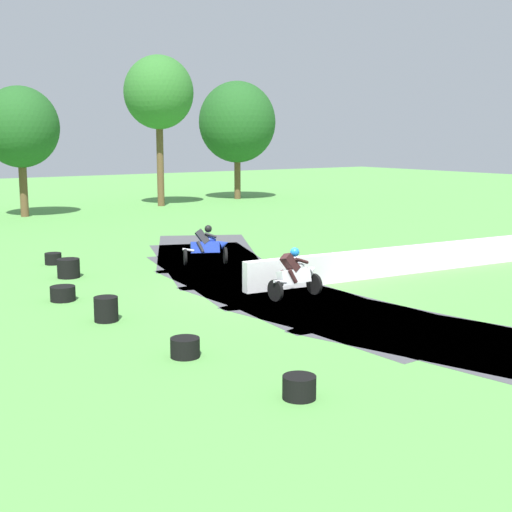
{
  "coord_description": "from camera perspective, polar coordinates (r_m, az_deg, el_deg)",
  "views": [
    {
      "loc": [
        -11.64,
        -16.28,
        4.43
      ],
      "look_at": [
        0.17,
        0.74,
        0.9
      ],
      "focal_mm": 49.65,
      "sensor_mm": 36.0,
      "label": 1
    }
  ],
  "objects": [
    {
      "name": "ground_plane",
      "position": [
        20.5,
        0.78,
        -2.81
      ],
      "size": [
        120.0,
        120.0,
        0.0
      ],
      "primitive_type": "plane",
      "color": "#569947"
    },
    {
      "name": "track_asphalt",
      "position": [
        20.87,
        2.55,
        -2.58
      ],
      "size": [
        8.22,
        24.15,
        0.01
      ],
      "color": "#47474C",
      "rests_on": "ground"
    },
    {
      "name": "motorcycle_lead_blue",
      "position": [
        24.73,
        -3.96,
        0.83
      ],
      "size": [
        1.73,
        1.3,
        1.43
      ],
      "color": "black",
      "rests_on": "ground"
    },
    {
      "name": "tree_mid_rise",
      "position": [
        41.12,
        -18.47,
        9.8
      ],
      "size": [
        4.2,
        4.2,
        7.1
      ],
      "color": "brown",
      "rests_on": "ground"
    },
    {
      "name": "safety_barrier",
      "position": [
        23.73,
        12.78,
        -0.23
      ],
      "size": [
        12.74,
        1.51,
        0.9
      ],
      "primitive_type": "cube",
      "rotation": [
        0.0,
        0.0,
        4.62
      ],
      "color": "white",
      "rests_on": "ground"
    },
    {
      "name": "tree_behind_barrier",
      "position": [
        50.3,
        -1.53,
        10.72
      ],
      "size": [
        5.36,
        5.36,
        8.19
      ],
      "color": "brown",
      "rests_on": "ground"
    },
    {
      "name": "tire_stack_mid_a",
      "position": [
        23.1,
        -14.87,
        -0.96
      ],
      "size": [
        0.7,
        0.7,
        0.6
      ],
      "color": "black",
      "rests_on": "ground"
    },
    {
      "name": "traffic_cone",
      "position": [
        24.98,
        12.67,
        -0.27
      ],
      "size": [
        0.28,
        0.28,
        0.44
      ],
      "primitive_type": "cone",
      "color": "orange",
      "rests_on": "ground"
    },
    {
      "name": "tire_stack_extra_b",
      "position": [
        12.27,
        3.51,
        -10.5
      ],
      "size": [
        0.58,
        0.58,
        0.4
      ],
      "color": "black",
      "rests_on": "ground"
    },
    {
      "name": "tire_stack_mid_b",
      "position": [
        19.93,
        -15.3,
        -2.93
      ],
      "size": [
        0.68,
        0.68,
        0.4
      ],
      "color": "black",
      "rests_on": "ground"
    },
    {
      "name": "tire_stack_extra_a",
      "position": [
        14.49,
        -5.74,
        -7.34
      ],
      "size": [
        0.6,
        0.6,
        0.4
      ],
      "color": "black",
      "rests_on": "ground"
    },
    {
      "name": "tree_far_right",
      "position": [
        45.58,
        -7.85,
        12.87
      ],
      "size": [
        4.34,
        4.34,
        9.38
      ],
      "color": "brown",
      "rests_on": "ground"
    },
    {
      "name": "motorcycle_chase_white",
      "position": [
        19.63,
        3.22,
        -1.44
      ],
      "size": [
        1.68,
        0.77,
        1.43
      ],
      "color": "black",
      "rests_on": "ground"
    },
    {
      "name": "tire_stack_near",
      "position": [
        25.64,
        -16.03,
        -0.21
      ],
      "size": [
        0.57,
        0.57,
        0.4
      ],
      "color": "black",
      "rests_on": "ground"
    },
    {
      "name": "tire_stack_far",
      "position": [
        17.49,
        -11.99,
        -4.2
      ],
      "size": [
        0.58,
        0.58,
        0.6
      ],
      "color": "black",
      "rests_on": "ground"
    }
  ]
}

